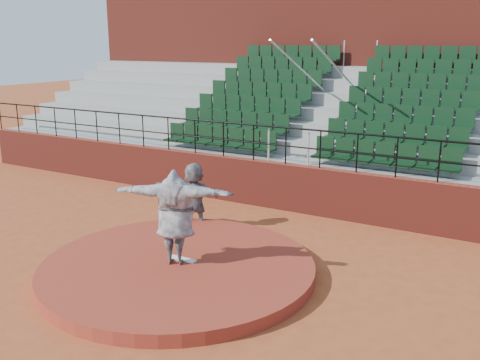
# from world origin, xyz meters

# --- Properties ---
(ground) EXTENTS (90.00, 90.00, 0.00)m
(ground) POSITION_xyz_m (0.00, 0.00, 0.00)
(ground) COLOR #A44A25
(ground) RESTS_ON ground
(pitchers_mound) EXTENTS (5.50, 5.50, 0.25)m
(pitchers_mound) POSITION_xyz_m (0.00, 0.00, 0.12)
(pitchers_mound) COLOR maroon
(pitchers_mound) RESTS_ON ground
(pitching_rubber) EXTENTS (0.60, 0.15, 0.03)m
(pitching_rubber) POSITION_xyz_m (0.00, 0.15, 0.27)
(pitching_rubber) COLOR white
(pitching_rubber) RESTS_ON pitchers_mound
(boundary_wall) EXTENTS (24.00, 0.30, 1.30)m
(boundary_wall) POSITION_xyz_m (0.00, 5.00, 0.65)
(boundary_wall) COLOR maroon
(boundary_wall) RESTS_ON ground
(wall_railing) EXTENTS (24.04, 0.05, 1.03)m
(wall_railing) POSITION_xyz_m (0.00, 5.00, 2.03)
(wall_railing) COLOR black
(wall_railing) RESTS_ON boundary_wall
(seating_deck) EXTENTS (24.00, 5.97, 4.63)m
(seating_deck) POSITION_xyz_m (0.00, 8.64, 1.45)
(seating_deck) COLOR gray
(seating_deck) RESTS_ON ground
(press_box_facade) EXTENTS (24.00, 3.00, 7.10)m
(press_box_facade) POSITION_xyz_m (0.00, 12.60, 3.55)
(press_box_facade) COLOR maroon
(press_box_facade) RESTS_ON ground
(pitcher) EXTENTS (2.44, 1.45, 1.93)m
(pitcher) POSITION_xyz_m (-0.03, -0.01, 1.21)
(pitcher) COLOR black
(pitcher) RESTS_ON pitchers_mound
(fielder) EXTENTS (1.65, 0.94, 1.70)m
(fielder) POSITION_xyz_m (-1.24, 2.40, 0.85)
(fielder) COLOR black
(fielder) RESTS_ON ground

